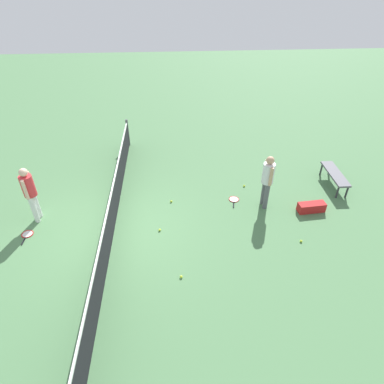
{
  "coord_description": "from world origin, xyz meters",
  "views": [
    {
      "loc": [
        -7.02,
        -1.7,
        6.3
      ],
      "look_at": [
        0.4,
        -2.2,
        0.9
      ],
      "focal_mm": 31.27,
      "sensor_mm": 36.0,
      "label": 1
    }
  ],
  "objects_px": {
    "tennis_ball_midcourt": "(301,241)",
    "tennis_racket_near_player": "(234,200)",
    "tennis_ball_by_net": "(244,186)",
    "courtside_bench": "(335,175)",
    "equipment_bag": "(313,207)",
    "player_near_side": "(268,178)",
    "tennis_ball_near_player": "(171,201)",
    "tennis_ball_stray_left": "(181,277)",
    "tennis_ball_baseline": "(160,230)",
    "tennis_racket_far_player": "(27,235)",
    "player_far_side": "(29,190)"
  },
  "relations": [
    {
      "from": "tennis_ball_by_net",
      "to": "tennis_ball_stray_left",
      "type": "distance_m",
      "value": 4.24
    },
    {
      "from": "equipment_bag",
      "to": "player_near_side",
      "type": "bearing_deg",
      "value": 75.69
    },
    {
      "from": "tennis_racket_far_player",
      "to": "tennis_ball_by_net",
      "type": "bearing_deg",
      "value": -73.55
    },
    {
      "from": "tennis_ball_near_player",
      "to": "equipment_bag",
      "type": "relative_size",
      "value": 0.08
    },
    {
      "from": "tennis_ball_midcourt",
      "to": "tennis_ball_baseline",
      "type": "relative_size",
      "value": 1.0
    },
    {
      "from": "player_far_side",
      "to": "tennis_ball_stray_left",
      "type": "height_order",
      "value": "player_far_side"
    },
    {
      "from": "tennis_racket_far_player",
      "to": "equipment_bag",
      "type": "bearing_deg",
      "value": -86.43
    },
    {
      "from": "player_near_side",
      "to": "tennis_ball_by_net",
      "type": "distance_m",
      "value": 1.46
    },
    {
      "from": "player_near_side",
      "to": "player_far_side",
      "type": "relative_size",
      "value": 1.0
    },
    {
      "from": "courtside_bench",
      "to": "tennis_racket_near_player",
      "type": "bearing_deg",
      "value": 99.81
    },
    {
      "from": "tennis_ball_baseline",
      "to": "tennis_ball_stray_left",
      "type": "bearing_deg",
      "value": -162.45
    },
    {
      "from": "tennis_ball_baseline",
      "to": "player_near_side",
      "type": "bearing_deg",
      "value": -73.43
    },
    {
      "from": "tennis_ball_stray_left",
      "to": "courtside_bench",
      "type": "xyz_separation_m",
      "value": [
        3.51,
        -5.12,
        0.38
      ]
    },
    {
      "from": "tennis_ball_midcourt",
      "to": "tennis_ball_baseline",
      "type": "distance_m",
      "value": 3.82
    },
    {
      "from": "player_far_side",
      "to": "tennis_ball_by_net",
      "type": "xyz_separation_m",
      "value": [
        1.2,
        -6.22,
        -0.98
      ]
    },
    {
      "from": "player_near_side",
      "to": "tennis_ball_midcourt",
      "type": "distance_m",
      "value": 1.99
    },
    {
      "from": "tennis_racket_far_player",
      "to": "tennis_ball_baseline",
      "type": "distance_m",
      "value": 3.61
    },
    {
      "from": "tennis_ball_by_net",
      "to": "tennis_ball_stray_left",
      "type": "bearing_deg",
      "value": 148.56
    },
    {
      "from": "courtside_bench",
      "to": "equipment_bag",
      "type": "xyz_separation_m",
      "value": [
        -1.26,
        1.14,
        -0.28
      ]
    },
    {
      "from": "tennis_ball_by_net",
      "to": "courtside_bench",
      "type": "distance_m",
      "value": 2.94
    },
    {
      "from": "tennis_ball_midcourt",
      "to": "equipment_bag",
      "type": "height_order",
      "value": "equipment_bag"
    },
    {
      "from": "player_far_side",
      "to": "tennis_ball_midcourt",
      "type": "height_order",
      "value": "player_far_side"
    },
    {
      "from": "tennis_ball_by_net",
      "to": "tennis_ball_baseline",
      "type": "relative_size",
      "value": 1.0
    },
    {
      "from": "tennis_ball_by_net",
      "to": "tennis_ball_baseline",
      "type": "xyz_separation_m",
      "value": [
        -1.95,
        2.74,
        0.0
      ]
    },
    {
      "from": "tennis_ball_midcourt",
      "to": "equipment_bag",
      "type": "xyz_separation_m",
      "value": [
        1.27,
        -0.75,
        0.11
      ]
    },
    {
      "from": "player_near_side",
      "to": "tennis_ball_near_player",
      "type": "distance_m",
      "value": 2.98
    },
    {
      "from": "tennis_racket_far_player",
      "to": "player_far_side",
      "type": "bearing_deg",
      "value": -10.64
    },
    {
      "from": "player_far_side",
      "to": "courtside_bench",
      "type": "height_order",
      "value": "player_far_side"
    },
    {
      "from": "tennis_racket_far_player",
      "to": "tennis_racket_near_player",
      "type": "bearing_deg",
      "value": -78.66
    },
    {
      "from": "player_near_side",
      "to": "tennis_ball_baseline",
      "type": "xyz_separation_m",
      "value": [
        -0.93,
        3.13,
        -0.98
      ]
    },
    {
      "from": "courtside_bench",
      "to": "equipment_bag",
      "type": "height_order",
      "value": "courtside_bench"
    },
    {
      "from": "player_near_side",
      "to": "tennis_ball_near_player",
      "type": "height_order",
      "value": "player_near_side"
    },
    {
      "from": "tennis_ball_by_net",
      "to": "courtside_bench",
      "type": "xyz_separation_m",
      "value": [
        -0.11,
        -2.91,
        0.38
      ]
    },
    {
      "from": "tennis_racket_near_player",
      "to": "player_far_side",
      "type": "bearing_deg",
      "value": 95.03
    },
    {
      "from": "tennis_ball_midcourt",
      "to": "tennis_racket_far_player",
      "type": "bearing_deg",
      "value": 84.09
    },
    {
      "from": "tennis_racket_far_player",
      "to": "courtside_bench",
      "type": "distance_m",
      "value": 9.43
    },
    {
      "from": "tennis_ball_stray_left",
      "to": "equipment_bag",
      "type": "bearing_deg",
      "value": -60.51
    },
    {
      "from": "courtside_bench",
      "to": "tennis_ball_by_net",
      "type": "bearing_deg",
      "value": 87.85
    },
    {
      "from": "tennis_ball_by_net",
      "to": "player_far_side",
      "type": "bearing_deg",
      "value": 100.91
    },
    {
      "from": "tennis_ball_midcourt",
      "to": "tennis_ball_baseline",
      "type": "height_order",
      "value": "same"
    },
    {
      "from": "tennis_racket_near_player",
      "to": "tennis_ball_near_player",
      "type": "distance_m",
      "value": 1.94
    },
    {
      "from": "player_far_side",
      "to": "tennis_ball_stray_left",
      "type": "distance_m",
      "value": 4.78
    },
    {
      "from": "courtside_bench",
      "to": "player_near_side",
      "type": "bearing_deg",
      "value": 109.79
    },
    {
      "from": "tennis_racket_near_player",
      "to": "tennis_ball_by_net",
      "type": "relative_size",
      "value": 9.17
    },
    {
      "from": "player_near_side",
      "to": "tennis_ball_midcourt",
      "type": "relative_size",
      "value": 25.76
    },
    {
      "from": "player_far_side",
      "to": "tennis_ball_stray_left",
      "type": "relative_size",
      "value": 25.76
    },
    {
      "from": "courtside_bench",
      "to": "tennis_ball_baseline",
      "type": "bearing_deg",
      "value": 108.02
    },
    {
      "from": "tennis_ball_midcourt",
      "to": "tennis_racket_near_player",
      "type": "bearing_deg",
      "value": 37.12
    },
    {
      "from": "tennis_ball_near_player",
      "to": "tennis_ball_stray_left",
      "type": "distance_m",
      "value": 2.95
    },
    {
      "from": "player_far_side",
      "to": "courtside_bench",
      "type": "distance_m",
      "value": 9.22
    }
  ]
}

